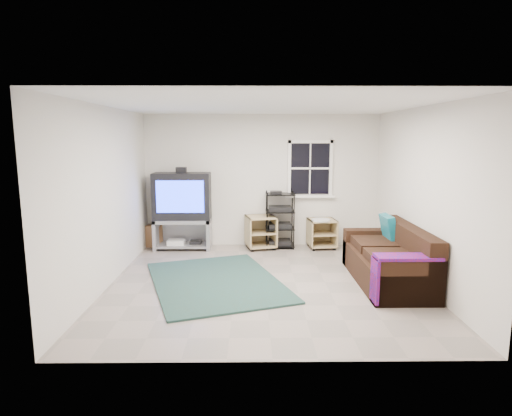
{
  "coord_description": "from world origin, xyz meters",
  "views": [
    {
      "loc": [
        -0.2,
        -6.15,
        2.16
      ],
      "look_at": [
        -0.14,
        0.4,
        1.07
      ],
      "focal_mm": 30.0,
      "sensor_mm": 36.0,
      "label": 1
    }
  ],
  "objects_px": {
    "av_rack": "(280,223)",
    "side_table_left": "(260,231)",
    "sofa": "(390,261)",
    "tv_unit": "(182,204)",
    "side_table_right": "(321,231)"
  },
  "relations": [
    {
      "from": "tv_unit",
      "to": "side_table_left",
      "type": "distance_m",
      "value": 1.6
    },
    {
      "from": "av_rack",
      "to": "side_table_left",
      "type": "xyz_separation_m",
      "value": [
        -0.39,
        -0.03,
        -0.14
      ]
    },
    {
      "from": "av_rack",
      "to": "sofa",
      "type": "xyz_separation_m",
      "value": [
        1.51,
        -2.07,
        -0.16
      ]
    },
    {
      "from": "tv_unit",
      "to": "side_table_left",
      "type": "bearing_deg",
      "value": 1.69
    },
    {
      "from": "av_rack",
      "to": "side_table_left",
      "type": "distance_m",
      "value": 0.41
    },
    {
      "from": "side_table_left",
      "to": "side_table_right",
      "type": "bearing_deg",
      "value": -0.22
    },
    {
      "from": "tv_unit",
      "to": "side_table_left",
      "type": "xyz_separation_m",
      "value": [
        1.51,
        0.04,
        -0.53
      ]
    },
    {
      "from": "tv_unit",
      "to": "side_table_right",
      "type": "relative_size",
      "value": 2.67
    },
    {
      "from": "side_table_left",
      "to": "sofa",
      "type": "distance_m",
      "value": 2.79
    },
    {
      "from": "tv_unit",
      "to": "av_rack",
      "type": "bearing_deg",
      "value": 2.11
    },
    {
      "from": "av_rack",
      "to": "side_table_left",
      "type": "bearing_deg",
      "value": -176.25
    },
    {
      "from": "side_table_left",
      "to": "sofa",
      "type": "xyz_separation_m",
      "value": [
        1.9,
        -2.04,
        -0.01
      ]
    },
    {
      "from": "av_rack",
      "to": "side_table_right",
      "type": "distance_m",
      "value": 0.83
    },
    {
      "from": "av_rack",
      "to": "sofa",
      "type": "height_order",
      "value": "av_rack"
    },
    {
      "from": "side_table_right",
      "to": "sofa",
      "type": "height_order",
      "value": "sofa"
    }
  ]
}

